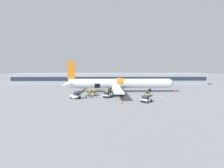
% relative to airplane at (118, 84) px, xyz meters
% --- Properties ---
extents(ground_plane, '(500.00, 500.00, 0.00)m').
position_rel_airplane_xyz_m(ground_plane, '(-2.08, -7.78, -2.82)').
color(ground_plane, slate).
extents(apron_marking_line, '(28.10, 2.05, 0.01)m').
position_rel_airplane_xyz_m(apron_marking_line, '(-1.37, -7.68, -2.81)').
color(apron_marking_line, silver).
rests_on(apron_marking_line, ground_plane).
extents(terminal_strip, '(99.14, 13.49, 5.79)m').
position_rel_airplane_xyz_m(terminal_strip, '(-2.08, 27.91, 0.08)').
color(terminal_strip, '#9EA3AD').
rests_on(terminal_strip, ground_plane).
extents(airplane, '(37.52, 30.03, 10.49)m').
position_rel_airplane_xyz_m(airplane, '(0.00, 0.00, 0.00)').
color(airplane, silver).
rests_on(airplane, ground_plane).
extents(baggage_tug_lead, '(2.54, 2.80, 1.62)m').
position_rel_airplane_xyz_m(baggage_tug_lead, '(-3.67, -9.52, -2.14)').
color(baggage_tug_lead, silver).
rests_on(baggage_tug_lead, ground_plane).
extents(baggage_tug_mid, '(3.05, 2.60, 1.68)m').
position_rel_airplane_xyz_m(baggage_tug_mid, '(-12.08, -10.55, -2.11)').
color(baggage_tug_mid, silver).
rests_on(baggage_tug_mid, ground_plane).
extents(baggage_tug_rear, '(3.14, 3.16, 1.55)m').
position_rel_airplane_xyz_m(baggage_tug_rear, '(5.50, -15.04, -2.14)').
color(baggage_tug_rear, silver).
rests_on(baggage_tug_rear, ground_plane).
extents(baggage_tug_spare, '(2.16, 3.05, 1.39)m').
position_rel_airplane_xyz_m(baggage_tug_spare, '(7.96, -7.72, -2.23)').
color(baggage_tug_spare, yellow).
rests_on(baggage_tug_spare, ground_plane).
extents(baggage_cart_loading, '(3.64, 2.35, 1.08)m').
position_rel_airplane_xyz_m(baggage_cart_loading, '(-8.05, -7.00, -2.30)').
color(baggage_cart_loading, '#999BA0').
rests_on(baggage_cart_loading, ground_plane).
extents(ground_crew_loader_a, '(0.54, 0.41, 1.54)m').
position_rel_airplane_xyz_m(ground_crew_loader_a, '(-4.01, -4.31, -2.01)').
color(ground_crew_loader_a, '#1E2338').
rests_on(ground_crew_loader_a, ground_plane).
extents(ground_crew_loader_b, '(0.57, 0.59, 1.82)m').
position_rel_airplane_xyz_m(ground_crew_loader_b, '(-10.11, -5.07, -1.86)').
color(ground_crew_loader_b, '#1E2338').
rests_on(ground_crew_loader_b, ground_plane).
extents(ground_crew_driver, '(0.55, 0.55, 1.72)m').
position_rel_airplane_xyz_m(ground_crew_driver, '(-9.16, -4.60, -1.91)').
color(ground_crew_driver, '#2D2D33').
rests_on(ground_crew_driver, ground_plane).
extents(ground_crew_supervisor, '(0.50, 0.52, 1.58)m').
position_rel_airplane_xyz_m(ground_crew_supervisor, '(-7.64, -9.71, -1.98)').
color(ground_crew_supervisor, '#1E2338').
rests_on(ground_crew_supervisor, ground_plane).
extents(ground_crew_helper, '(0.54, 0.62, 1.81)m').
position_rel_airplane_xyz_m(ground_crew_helper, '(-9.44, -10.04, -1.86)').
color(ground_crew_helper, black).
rests_on(ground_crew_helper, ground_plane).
extents(ground_crew_marshal, '(0.51, 0.63, 1.82)m').
position_rel_airplane_xyz_m(ground_crew_marshal, '(-7.73, -4.14, -1.86)').
color(ground_crew_marshal, black).
rests_on(ground_crew_marshal, ground_plane).
extents(safety_cone_nose, '(0.58, 0.58, 0.57)m').
position_rel_airplane_xyz_m(safety_cone_nose, '(19.34, -0.92, -2.55)').
color(safety_cone_nose, black).
rests_on(safety_cone_nose, ground_plane).
extents(safety_cone_engine_left, '(0.62, 0.62, 0.71)m').
position_rel_airplane_xyz_m(safety_cone_engine_left, '(-0.52, -15.87, -2.48)').
color(safety_cone_engine_left, black).
rests_on(safety_cone_engine_left, ground_plane).
extents(safety_cone_wingtip, '(0.55, 0.55, 0.70)m').
position_rel_airplane_xyz_m(safety_cone_wingtip, '(1.55, -6.68, -2.49)').
color(safety_cone_wingtip, black).
rests_on(safety_cone_wingtip, ground_plane).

